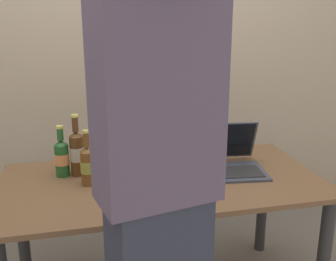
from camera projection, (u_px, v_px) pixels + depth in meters
desk at (162, 199)px, 2.06m from camera, size 1.57×0.78×0.71m
laptop at (233, 159)px, 2.15m from camera, size 0.34×0.38×0.23m
beer_bottle_brown at (77, 152)px, 2.05m from camera, size 0.07×0.07×0.32m
beer_bottle_green at (88, 165)px, 1.94m from camera, size 0.07×0.07×0.27m
beer_bottle_dark at (62, 157)px, 2.04m from camera, size 0.07×0.07×0.26m
person_figure at (158, 197)px, 1.33m from camera, size 0.42×0.33×1.79m
back_wall at (133, 43)px, 2.67m from camera, size 6.00×0.10×2.60m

